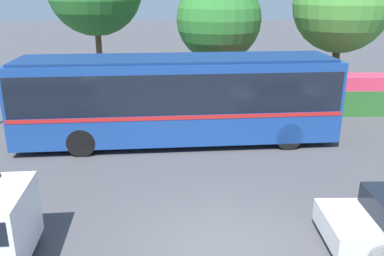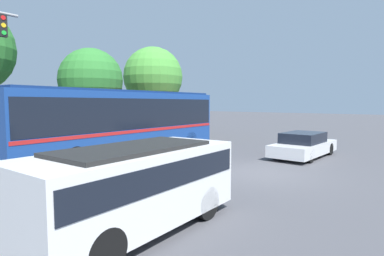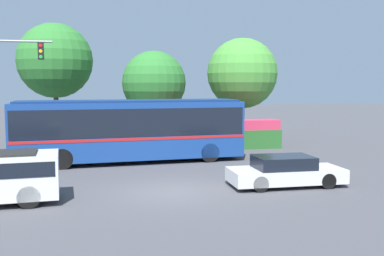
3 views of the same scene
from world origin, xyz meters
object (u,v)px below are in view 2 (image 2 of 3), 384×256
at_px(city_bus, 123,119).
at_px(street_tree_right, 153,77).
at_px(suv_left_lane, 134,182).
at_px(sedan_foreground, 303,145).
at_px(street_tree_centre, 91,80).

bearing_deg(city_bus, street_tree_right, 35.63).
relative_size(city_bus, suv_left_lane, 2.46).
bearing_deg(suv_left_lane, sedan_foreground, -0.92).
xyz_separation_m(sedan_foreground, street_tree_right, (2.88, 13.70, 4.24)).
relative_size(street_tree_centre, street_tree_right, 0.86).
bearing_deg(suv_left_lane, street_tree_right, 42.27).
xyz_separation_m(street_tree_centre, street_tree_right, (6.34, 0.77, 0.66)).
height_order(city_bus, sedan_foreground, city_bus).
bearing_deg(city_bus, suv_left_lane, -129.73).
relative_size(suv_left_lane, street_tree_centre, 0.77).
bearing_deg(street_tree_centre, suv_left_lane, -119.50).
bearing_deg(street_tree_right, sedan_foreground, -101.87).
relative_size(city_bus, sedan_foreground, 2.60).
bearing_deg(sedan_foreground, city_bus, 129.97).
xyz_separation_m(city_bus, sedan_foreground, (5.55, -6.93, -1.27)).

